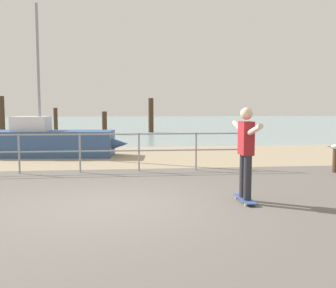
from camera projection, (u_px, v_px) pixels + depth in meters
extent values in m
cube|color=#605B56|center=(111.00, 223.00, 5.95)|extent=(24.00, 10.00, 0.04)
cube|color=tan|center=(119.00, 156.00, 13.86)|extent=(24.00, 6.00, 0.04)
cube|color=#849EA3|center=(122.00, 123.00, 41.56)|extent=(72.00, 50.00, 0.04)
cylinder|color=gray|center=(19.00, 154.00, 10.17)|extent=(0.05, 0.05, 1.05)
cylinder|color=gray|center=(80.00, 153.00, 10.34)|extent=(0.05, 0.05, 1.05)
cylinder|color=gray|center=(139.00, 153.00, 10.51)|extent=(0.05, 0.05, 1.05)
cylinder|color=gray|center=(196.00, 152.00, 10.68)|extent=(0.05, 0.05, 1.05)
cylinder|color=gray|center=(251.00, 151.00, 10.85)|extent=(0.05, 0.05, 1.05)
cylinder|color=gray|center=(49.00, 135.00, 10.21)|extent=(10.79, 0.04, 0.04)
cylinder|color=gray|center=(50.00, 152.00, 10.25)|extent=(10.79, 0.04, 0.04)
cube|color=#335184|center=(49.00, 144.00, 13.75)|extent=(4.52, 1.86, 0.90)
cone|color=#335184|center=(112.00, 144.00, 13.75)|extent=(1.18, 0.88, 0.77)
cylinder|color=gray|center=(38.00, 68.00, 13.50)|extent=(0.10, 0.10, 4.31)
cube|color=silver|center=(31.00, 124.00, 13.68)|extent=(1.29, 1.02, 0.50)
cube|color=#334C8C|center=(245.00, 199.00, 7.19)|extent=(0.22, 0.80, 0.02)
cylinder|color=orange|center=(254.00, 205.00, 6.92)|extent=(0.03, 0.06, 0.06)
cylinder|color=orange|center=(246.00, 205.00, 6.90)|extent=(0.03, 0.06, 0.06)
cylinder|color=orange|center=(244.00, 198.00, 7.48)|extent=(0.03, 0.06, 0.06)
cylinder|color=orange|center=(236.00, 198.00, 7.46)|extent=(0.03, 0.06, 0.06)
cylinder|color=#26262B|center=(248.00, 178.00, 7.03)|extent=(0.14, 0.14, 0.80)
cylinder|color=#26262B|center=(243.00, 176.00, 7.26)|extent=(0.14, 0.14, 0.80)
cube|color=maroon|center=(246.00, 138.00, 7.08)|extent=(0.21, 0.36, 0.60)
sphere|color=beige|center=(247.00, 114.00, 7.04)|extent=(0.22, 0.22, 0.22)
cylinder|color=beige|center=(255.00, 130.00, 6.62)|extent=(0.10, 0.56, 0.23)
cylinder|color=beige|center=(239.00, 127.00, 7.50)|extent=(0.10, 0.56, 0.23)
cylinder|color=#422D1E|center=(336.00, 161.00, 10.37)|extent=(0.18, 0.18, 0.62)
cube|color=slate|center=(330.00, 146.00, 10.40)|extent=(0.14, 0.13, 0.02)
cylinder|color=#422D1E|center=(2.00, 116.00, 23.27)|extent=(0.33, 0.33, 2.34)
cylinder|color=#422D1E|center=(56.00, 121.00, 24.26)|extent=(0.25, 0.25, 1.65)
cylinder|color=#422D1E|center=(104.00, 123.00, 24.29)|extent=(0.31, 0.31, 1.43)
cylinder|color=#422D1E|center=(151.00, 115.00, 26.29)|extent=(0.34, 0.34, 2.28)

